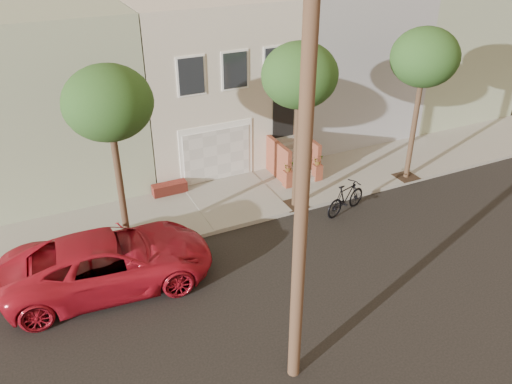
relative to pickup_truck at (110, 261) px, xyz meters
name	(u,v)px	position (x,y,z in m)	size (l,w,h in m)	color
ground	(326,270)	(6.39, -2.30, -0.87)	(90.00, 90.00, 0.00)	black
sidewalk	(255,195)	(6.39, 3.05, -0.80)	(40.00, 3.70, 0.15)	gray
house_row	(201,72)	(6.39, 8.89, 2.77)	(33.10, 11.70, 7.00)	beige
tree_left	(108,104)	(0.89, 1.60, 4.39)	(2.70, 2.57, 6.30)	#2D2116
tree_mid	(300,76)	(7.39, 1.60, 4.39)	(2.70, 2.57, 6.30)	#2D2116
tree_right	(425,58)	(12.89, 1.60, 4.39)	(2.70, 2.57, 6.30)	#2D2116
pickup_truck	(110,261)	(0.00, 0.00, 0.00)	(2.89, 6.27, 1.74)	#AA1424
motorcycle	(346,198)	(9.01, 0.49, -0.24)	(0.59, 2.09, 1.26)	black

